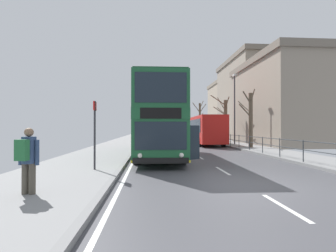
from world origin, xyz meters
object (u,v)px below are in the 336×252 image
object	(u,v)px
bare_tree_far_02	(250,119)
pedestrian_with_backpack	(28,156)
bus_stop_sign_near	(95,127)
background_building_02	(233,109)
street_lamp_far_side	(235,103)
double_decker_bus_main	(159,120)
background_bus_far_lane	(203,129)
background_building_00	(298,102)
bare_tree_far_01	(200,119)
background_building_01	(258,99)
bare_tree_far_00	(225,119)

from	to	relation	value
bare_tree_far_02	pedestrian_with_backpack	bearing A→B (deg)	-128.97
pedestrian_with_backpack	bus_stop_sign_near	world-z (taller)	bus_stop_sign_near
bare_tree_far_02	background_building_02	bearing A→B (deg)	73.49
street_lamp_far_side	background_building_02	size ratio (longest dim) A/B	0.49
double_decker_bus_main	background_building_02	distance (m)	40.91
background_bus_far_lane	bare_tree_far_02	world-z (taller)	bare_tree_far_02
background_bus_far_lane	background_building_00	distance (m)	11.04
pedestrian_with_backpack	bare_tree_far_01	world-z (taller)	bare_tree_far_01
background_building_01	background_building_02	xyz separation A→B (m)	(0.54, 13.43, -0.53)
pedestrian_with_backpack	street_lamp_far_side	size ratio (longest dim) A/B	0.23
bare_tree_far_01	background_building_01	world-z (taller)	background_building_01
background_bus_far_lane	bare_tree_far_01	world-z (taller)	bare_tree_far_01
bare_tree_far_00	background_building_00	world-z (taller)	background_building_00
double_decker_bus_main	bare_tree_far_00	xyz separation A→B (m)	(8.70, 14.32, 0.63)
background_building_02	background_building_00	bearing A→B (deg)	-93.41
background_bus_far_lane	street_lamp_far_side	world-z (taller)	street_lamp_far_side
background_bus_far_lane	background_building_01	xyz separation A→B (m)	(11.58, 11.82, 4.88)
bus_stop_sign_near	background_building_02	world-z (taller)	background_building_02
background_bus_far_lane	bare_tree_far_00	world-z (taller)	bare_tree_far_00
double_decker_bus_main	bare_tree_far_02	world-z (taller)	bare_tree_far_02
bare_tree_far_01	background_building_01	bearing A→B (deg)	-40.28
bare_tree_far_01	background_building_00	xyz separation A→B (m)	(7.16, -19.48, 1.18)
pedestrian_with_backpack	bare_tree_far_01	xyz separation A→B (m)	(12.38, 39.50, 2.45)
bare_tree_far_00	bare_tree_far_02	xyz separation A→B (m)	(-0.53, -8.96, -0.30)
pedestrian_with_backpack	background_building_02	xyz separation A→B (m)	(21.10, 46.00, 4.91)
background_building_00	background_building_02	world-z (taller)	background_building_02
background_building_00	pedestrian_with_backpack	bearing A→B (deg)	-134.32
bus_stop_sign_near	bare_tree_far_02	distance (m)	15.45
street_lamp_far_side	bus_stop_sign_near	bearing A→B (deg)	-126.19
double_decker_bus_main	background_bus_far_lane	world-z (taller)	double_decker_bus_main
background_bus_far_lane	background_building_02	distance (m)	28.34
double_decker_bus_main	bare_tree_far_01	world-z (taller)	bare_tree_far_01
double_decker_bus_main	pedestrian_with_backpack	xyz separation A→B (m)	(-3.61, -9.20, -1.20)
background_bus_far_lane	background_building_02	world-z (taller)	background_building_02
bus_stop_sign_near	background_building_00	distance (m)	25.01
bus_stop_sign_near	double_decker_bus_main	bearing A→B (deg)	63.24
bare_tree_far_01	bare_tree_far_02	distance (m)	24.96
bare_tree_far_02	background_building_01	xyz separation A→B (m)	(8.77, 18.01, 3.91)
bare_tree_far_00	background_building_01	bearing A→B (deg)	47.67
double_decker_bus_main	background_building_02	xyz separation A→B (m)	(17.49, 36.80, 3.70)
background_bus_far_lane	bare_tree_far_00	distance (m)	4.52
background_building_02	background_bus_far_lane	bearing A→B (deg)	-115.65
background_bus_far_lane	double_decker_bus_main	bearing A→B (deg)	-114.93
double_decker_bus_main	bus_stop_sign_near	size ratio (longest dim) A/B	4.01
background_bus_far_lane	street_lamp_far_side	bearing A→B (deg)	-35.68
double_decker_bus_main	bare_tree_far_00	world-z (taller)	bare_tree_far_00
pedestrian_with_backpack	background_building_01	distance (m)	38.90
bus_stop_sign_near	background_bus_far_lane	bearing A→B (deg)	64.47
background_bus_far_lane	background_building_02	xyz separation A→B (m)	(12.12, 25.25, 4.34)
double_decker_bus_main	pedestrian_with_backpack	world-z (taller)	double_decker_bus_main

